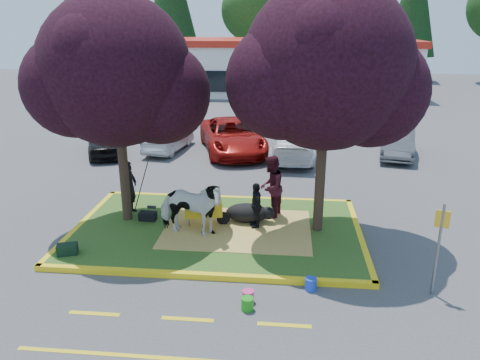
# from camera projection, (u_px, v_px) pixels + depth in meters

# --- Properties ---
(ground) EXTENTS (90.00, 90.00, 0.00)m
(ground) POSITION_uv_depth(u_px,v_px,m) (217.00, 233.00, 13.63)
(ground) COLOR #424244
(ground) RESTS_ON ground
(median_island) EXTENTS (8.00, 5.00, 0.15)m
(median_island) POSITION_uv_depth(u_px,v_px,m) (217.00, 230.00, 13.61)
(median_island) COLOR #2D4F18
(median_island) RESTS_ON ground
(curb_near) EXTENTS (8.30, 0.16, 0.15)m
(curb_near) POSITION_uv_depth(u_px,v_px,m) (201.00, 276.00, 11.18)
(curb_near) COLOR yellow
(curb_near) RESTS_ON ground
(curb_far) EXTENTS (8.30, 0.16, 0.15)m
(curb_far) POSITION_uv_depth(u_px,v_px,m) (228.00, 198.00, 16.04)
(curb_far) COLOR yellow
(curb_far) RESTS_ON ground
(curb_left) EXTENTS (0.16, 5.30, 0.15)m
(curb_left) POSITION_uv_depth(u_px,v_px,m) (82.00, 225.00, 13.99)
(curb_left) COLOR yellow
(curb_left) RESTS_ON ground
(curb_right) EXTENTS (0.16, 5.30, 0.15)m
(curb_right) POSITION_uv_depth(u_px,v_px,m) (360.00, 236.00, 13.23)
(curb_right) COLOR yellow
(curb_right) RESTS_ON ground
(straw_bedding) EXTENTS (4.20, 3.00, 0.01)m
(straw_bedding) POSITION_uv_depth(u_px,v_px,m) (237.00, 229.00, 13.53)
(straw_bedding) COLOR #D9B859
(straw_bedding) RESTS_ON median_island
(tree_purple_left) EXTENTS (5.06, 4.20, 6.51)m
(tree_purple_left) POSITION_uv_depth(u_px,v_px,m) (116.00, 78.00, 12.84)
(tree_purple_left) COLOR black
(tree_purple_left) RESTS_ON median_island
(tree_purple_right) EXTENTS (5.30, 4.40, 6.82)m
(tree_purple_right) POSITION_uv_depth(u_px,v_px,m) (327.00, 74.00, 12.05)
(tree_purple_right) COLOR black
(tree_purple_right) RESTS_ON median_island
(fire_lane_stripe_a) EXTENTS (1.10, 0.12, 0.01)m
(fire_lane_stripe_a) POSITION_uv_depth(u_px,v_px,m) (94.00, 314.00, 9.87)
(fire_lane_stripe_a) COLOR yellow
(fire_lane_stripe_a) RESTS_ON ground
(fire_lane_stripe_b) EXTENTS (1.10, 0.12, 0.01)m
(fire_lane_stripe_b) POSITION_uv_depth(u_px,v_px,m) (188.00, 319.00, 9.68)
(fire_lane_stripe_b) COLOR yellow
(fire_lane_stripe_b) RESTS_ON ground
(fire_lane_stripe_c) EXTENTS (1.10, 0.12, 0.01)m
(fire_lane_stripe_c) POSITION_uv_depth(u_px,v_px,m) (284.00, 325.00, 9.49)
(fire_lane_stripe_c) COLOR yellow
(fire_lane_stripe_c) RESTS_ON ground
(fire_lane_long) EXTENTS (6.00, 0.10, 0.01)m
(fire_lane_long) POSITION_uv_depth(u_px,v_px,m) (174.00, 359.00, 8.55)
(fire_lane_long) COLOR yellow
(fire_lane_long) RESTS_ON ground
(retail_building) EXTENTS (20.40, 8.40, 4.40)m
(retail_building) POSITION_uv_depth(u_px,v_px,m) (289.00, 66.00, 39.06)
(retail_building) COLOR silver
(retail_building) RESTS_ON ground
(treeline) EXTENTS (46.58, 7.80, 14.63)m
(treeline) POSITION_uv_depth(u_px,v_px,m) (283.00, 0.00, 46.42)
(treeline) COLOR black
(treeline) RESTS_ON ground
(cow) EXTENTS (2.02, 1.13, 1.62)m
(cow) POSITION_uv_depth(u_px,v_px,m) (190.00, 208.00, 12.88)
(cow) COLOR silver
(cow) RESTS_ON median_island
(calf) EXTENTS (1.31, 0.77, 0.56)m
(calf) POSITION_uv_depth(u_px,v_px,m) (247.00, 213.00, 13.94)
(calf) COLOR black
(calf) RESTS_ON median_island
(handler) EXTENTS (0.47, 0.65, 1.69)m
(handler) POSITION_uv_depth(u_px,v_px,m) (130.00, 187.00, 14.38)
(handler) COLOR black
(handler) RESTS_ON median_island
(visitor_a) EXTENTS (0.94, 1.09, 1.93)m
(visitor_a) POSITION_uv_depth(u_px,v_px,m) (271.00, 187.00, 14.05)
(visitor_a) COLOR #3F121D
(visitor_a) RESTS_ON median_island
(visitor_b) EXTENTS (0.53, 0.85, 1.35)m
(visitor_b) POSITION_uv_depth(u_px,v_px,m) (256.00, 205.00, 13.45)
(visitor_b) COLOR black
(visitor_b) RESTS_ON median_island
(wheelbarrow) EXTENTS (1.95, 0.87, 0.74)m
(wheelbarrow) POSITION_uv_depth(u_px,v_px,m) (204.00, 208.00, 13.71)
(wheelbarrow) COLOR black
(wheelbarrow) RESTS_ON median_island
(gear_bag_dark) EXTENTS (0.52, 0.30, 0.26)m
(gear_bag_dark) POSITION_uv_depth(u_px,v_px,m) (148.00, 216.00, 14.08)
(gear_bag_dark) COLOR black
(gear_bag_dark) RESTS_ON median_island
(gear_bag_green) EXTENTS (0.58, 0.45, 0.27)m
(gear_bag_green) POSITION_uv_depth(u_px,v_px,m) (67.00, 249.00, 12.03)
(gear_bag_green) COLOR black
(gear_bag_green) RESTS_ON median_island
(sign_post) EXTENTS (0.30, 0.13, 2.18)m
(sign_post) POSITION_uv_depth(u_px,v_px,m) (439.00, 241.00, 10.17)
(sign_post) COLOR slate
(sign_post) RESTS_ON ground
(bucket_green) EXTENTS (0.29, 0.29, 0.29)m
(bucket_green) POSITION_uv_depth(u_px,v_px,m) (247.00, 304.00, 9.96)
(bucket_green) COLOR #1C9416
(bucket_green) RESTS_ON ground
(bucket_pink) EXTENTS (0.30, 0.30, 0.28)m
(bucket_pink) POSITION_uv_depth(u_px,v_px,m) (248.00, 296.00, 10.23)
(bucket_pink) COLOR #DF3182
(bucket_pink) RESTS_ON ground
(bucket_blue) EXTENTS (0.30, 0.30, 0.29)m
(bucket_blue) POSITION_uv_depth(u_px,v_px,m) (311.00, 284.00, 10.71)
(bucket_blue) COLOR blue
(bucket_blue) RESTS_ON ground
(car_black) EXTENTS (3.05, 4.34, 1.37)m
(car_black) POSITION_uv_depth(u_px,v_px,m) (106.00, 139.00, 21.54)
(car_black) COLOR black
(car_black) RESTS_ON ground
(car_silver) EXTENTS (1.77, 3.75, 1.19)m
(car_silver) POSITION_uv_depth(u_px,v_px,m) (169.00, 138.00, 22.02)
(car_silver) COLOR #ABAEB3
(car_silver) RESTS_ON ground
(car_red) EXTENTS (3.97, 6.00, 1.53)m
(car_red) POSITION_uv_depth(u_px,v_px,m) (232.00, 136.00, 21.73)
(car_red) COLOR #9C110D
(car_red) RESTS_ON ground
(car_white) EXTENTS (2.13, 4.87, 1.39)m
(car_white) POSITION_uv_depth(u_px,v_px,m) (293.00, 143.00, 20.77)
(car_white) COLOR silver
(car_white) RESTS_ON ground
(car_grey) EXTENTS (2.15, 4.21, 1.32)m
(car_grey) POSITION_uv_depth(u_px,v_px,m) (397.00, 142.00, 21.18)
(car_grey) COLOR #4F5256
(car_grey) RESTS_ON ground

